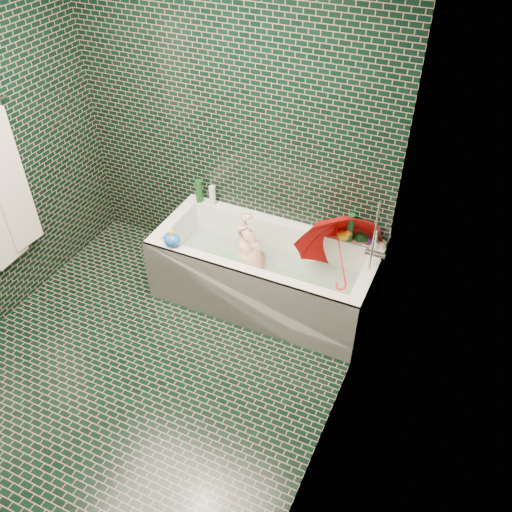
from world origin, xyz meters
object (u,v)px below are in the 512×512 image
at_px(umbrella, 341,255).
at_px(bathtub, 263,279).
at_px(rubber_duck, 344,235).
at_px(bath_toy, 172,240).
at_px(child, 256,267).

bearing_deg(umbrella, bathtub, 169.09).
distance_m(bathtub, umbrella, 0.68).
relative_size(bathtub, rubber_duck, 12.92).
xyz_separation_m(bathtub, rubber_duck, (0.53, 0.32, 0.39)).
relative_size(rubber_duck, bath_toy, 0.92).
bearing_deg(bathtub, bath_toy, -154.78).
relative_size(bathtub, bath_toy, 11.83).
height_order(bathtub, child, bathtub).
bearing_deg(umbrella, child, 168.20).
xyz_separation_m(bathtub, bath_toy, (-0.62, -0.29, 0.40)).
bearing_deg(bath_toy, rubber_duck, 22.77).
bearing_deg(child, umbrella, 91.76).
distance_m(umbrella, bath_toy, 1.25).
height_order(child, rubber_duck, rubber_duck).
distance_m(child, umbrella, 0.69).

